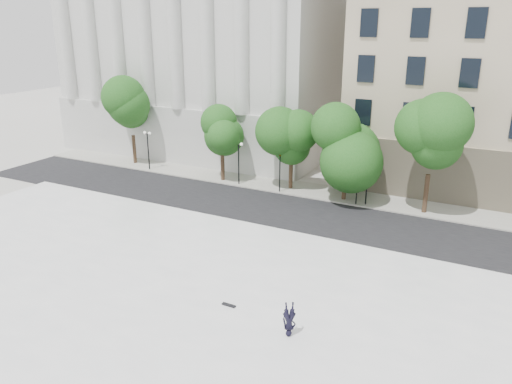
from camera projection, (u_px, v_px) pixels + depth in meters
ground at (126, 329)px, 24.68m from camera, size 160.00×160.00×0.00m
plaza at (164, 297)px, 27.12m from camera, size 44.00×22.00×0.45m
street at (280, 212)px, 39.78m from camera, size 60.00×8.00×0.02m
far_sidewalk at (308, 190)px, 44.80m from camera, size 60.00×4.00×0.12m
building_west at (226, 35)px, 60.30m from camera, size 31.50×27.65×25.60m
traffic_light_west at (280, 153)px, 43.10m from camera, size 0.94×1.57×4.13m
traffic_light_east at (359, 162)px, 40.02m from camera, size 0.73×1.87×4.23m
person_lying at (289, 331)px, 23.31m from camera, size 1.39×1.84×0.48m
skateboard at (229, 305)px, 25.81m from camera, size 0.77×0.21×0.08m
street_trees at (301, 135)px, 42.78m from camera, size 44.78×5.24×8.01m
lamp_posts at (307, 164)px, 42.53m from camera, size 36.31×0.28×4.19m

